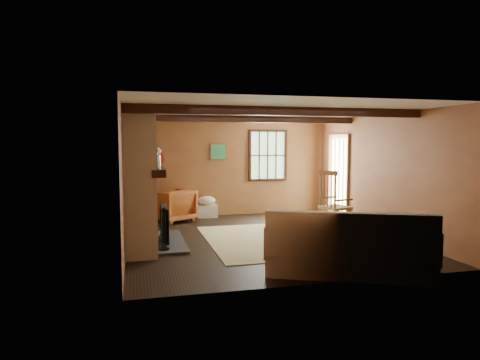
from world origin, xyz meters
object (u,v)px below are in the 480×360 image
object	(u,v)px
armchair	(173,206)
laundry_basket	(207,211)
fireplace	(141,184)
sofa	(348,250)
rocking_chair	(334,205)

from	to	relation	value
armchair	laundry_basket	bearing A→B (deg)	175.33
fireplace	sofa	size ratio (longest dim) A/B	0.97
fireplace	sofa	world-z (taller)	fireplace
sofa	laundry_basket	size ratio (longest dim) A/B	4.96
armchair	sofa	bearing A→B (deg)	83.03
rocking_chair	armchair	size ratio (longest dim) A/B	1.55
rocking_chair	laundry_basket	xyz separation A→B (m)	(-2.28, 2.28, -0.39)
armchair	rocking_chair	bearing A→B (deg)	118.17
fireplace	rocking_chair	distance (m)	3.93
sofa	laundry_basket	world-z (taller)	sofa
fireplace	sofa	xyz separation A→B (m)	(2.78, -2.41, -0.78)
fireplace	sofa	bearing A→B (deg)	-40.92
rocking_chair	laundry_basket	bearing A→B (deg)	28.39
fireplace	laundry_basket	bearing A→B (deg)	57.93
fireplace	laundry_basket	size ratio (longest dim) A/B	4.80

